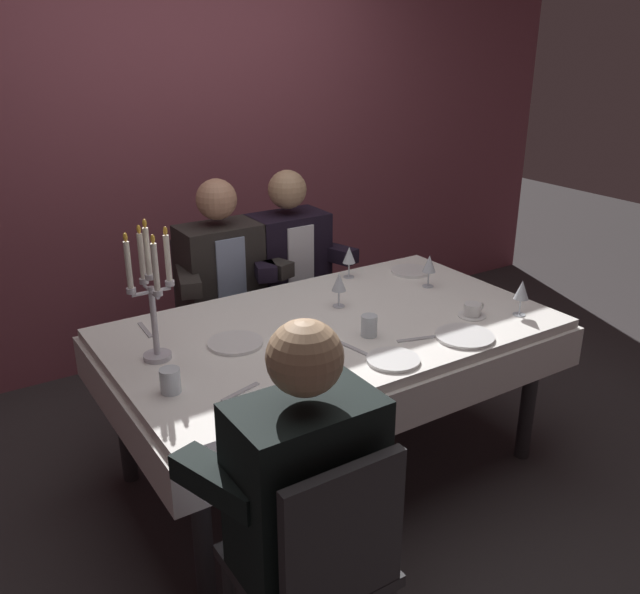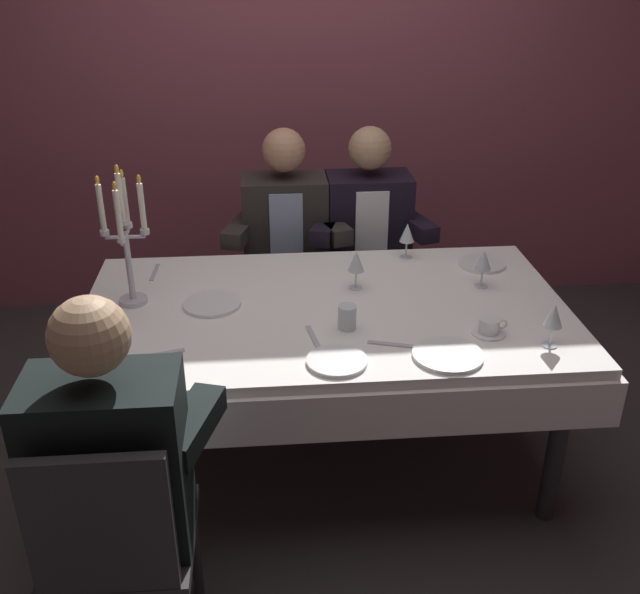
% 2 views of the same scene
% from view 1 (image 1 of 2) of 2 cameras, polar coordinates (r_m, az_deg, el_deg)
% --- Properties ---
extents(ground_plane, '(12.00, 12.00, 0.00)m').
position_cam_1_polar(ground_plane, '(3.32, 0.96, -14.05)').
color(ground_plane, '#363132').
extents(back_wall, '(6.00, 0.12, 2.70)m').
position_cam_1_polar(back_wall, '(4.22, -11.89, 13.16)').
color(back_wall, '#894450').
rests_on(back_wall, ground_plane).
extents(dining_table, '(1.94, 1.14, 0.74)m').
position_cam_1_polar(dining_table, '(3.00, 1.03, -4.38)').
color(dining_table, white).
rests_on(dining_table, ground_plane).
extents(candelabra, '(0.19, 0.19, 0.56)m').
position_cam_1_polar(candelabra, '(2.63, -13.99, 0.13)').
color(candelabra, silver).
rests_on(candelabra, dining_table).
extents(dinner_plate_0, '(0.21, 0.21, 0.01)m').
position_cam_1_polar(dinner_plate_0, '(2.64, 6.11, -5.30)').
color(dinner_plate_0, white).
rests_on(dinner_plate_0, dining_table).
extents(dinner_plate_1, '(0.21, 0.21, 0.01)m').
position_cam_1_polar(dinner_plate_1, '(3.61, 7.64, 2.18)').
color(dinner_plate_1, white).
rests_on(dinner_plate_1, dining_table).
extents(dinner_plate_2, '(0.25, 0.25, 0.01)m').
position_cam_1_polar(dinner_plate_2, '(2.89, 12.08, -3.25)').
color(dinner_plate_2, white).
rests_on(dinner_plate_2, dining_table).
extents(dinner_plate_3, '(0.23, 0.23, 0.01)m').
position_cam_1_polar(dinner_plate_3, '(2.79, -7.14, -3.85)').
color(dinner_plate_3, white).
rests_on(dinner_plate_3, dining_table).
extents(wine_glass_0, '(0.07, 0.07, 0.16)m').
position_cam_1_polar(wine_glass_0, '(3.14, 16.62, 0.47)').
color(wine_glass_0, silver).
rests_on(wine_glass_0, dining_table).
extents(wine_glass_1, '(0.07, 0.07, 0.16)m').
position_cam_1_polar(wine_glass_1, '(3.39, 9.18, 2.72)').
color(wine_glass_1, silver).
rests_on(wine_glass_1, dining_table).
extents(wine_glass_2, '(0.07, 0.07, 0.16)m').
position_cam_1_polar(wine_glass_2, '(3.10, 1.61, 1.20)').
color(wine_glass_2, silver).
rests_on(wine_glass_2, dining_table).
extents(wine_glass_3, '(0.07, 0.07, 0.16)m').
position_cam_1_polar(wine_glass_3, '(3.48, 2.47, 3.46)').
color(wine_glass_3, silver).
rests_on(wine_glass_3, dining_table).
extents(water_tumbler_0, '(0.07, 0.07, 0.09)m').
position_cam_1_polar(water_tumbler_0, '(2.46, -12.49, -6.89)').
color(water_tumbler_0, silver).
rests_on(water_tumbler_0, dining_table).
extents(water_tumbler_1, '(0.07, 0.07, 0.09)m').
position_cam_1_polar(water_tumbler_1, '(2.83, 4.16, -2.43)').
color(water_tumbler_1, silver).
rests_on(water_tumbler_1, dining_table).
extents(coffee_cup_0, '(0.13, 0.12, 0.06)m').
position_cam_1_polar(coffee_cup_0, '(3.10, 12.70, -1.14)').
color(coffee_cup_0, white).
rests_on(coffee_cup_0, dining_table).
extents(knife_0, '(0.05, 0.19, 0.01)m').
position_cam_1_polar(knife_0, '(2.73, 2.88, -4.37)').
color(knife_0, '#B7B7BC').
rests_on(knife_0, dining_table).
extents(spoon_1, '(0.17, 0.07, 0.01)m').
position_cam_1_polar(spoon_1, '(2.43, -6.71, -7.94)').
color(spoon_1, '#B7B7BC').
rests_on(spoon_1, dining_table).
extents(fork_2, '(0.17, 0.07, 0.01)m').
position_cam_1_polar(fork_2, '(2.84, 8.12, -3.52)').
color(fork_2, '#B7B7BC').
rests_on(fork_2, dining_table).
extents(spoon_3, '(0.03, 0.17, 0.01)m').
position_cam_1_polar(spoon_3, '(2.99, -14.51, -2.69)').
color(spoon_3, '#B7B7BC').
rests_on(spoon_3, dining_table).
extents(seated_diner_0, '(0.63, 0.48, 1.24)m').
position_cam_1_polar(seated_diner_0, '(1.99, -1.10, -15.52)').
color(seated_diner_0, '#2A292C').
rests_on(seated_diner_0, ground_plane).
extents(seated_diner_1, '(0.63, 0.48, 1.24)m').
position_cam_1_polar(seated_diner_1, '(3.62, -8.40, 2.00)').
color(seated_diner_1, '#2A292C').
rests_on(seated_diner_1, ground_plane).
extents(seated_diner_2, '(0.63, 0.48, 1.24)m').
position_cam_1_polar(seated_diner_2, '(3.80, -2.72, 3.16)').
color(seated_diner_2, '#2A292C').
rests_on(seated_diner_2, ground_plane).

